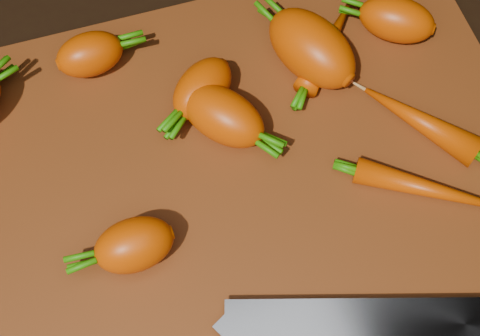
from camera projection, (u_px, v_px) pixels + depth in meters
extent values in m
cube|color=black|center=(243.00, 196.00, 0.57)|extent=(2.00, 2.00, 0.01)
cube|color=#632C0E|center=(244.00, 191.00, 0.56)|extent=(0.50, 0.40, 0.01)
ellipsoid|color=#D44400|center=(134.00, 245.00, 0.51)|extent=(0.06, 0.05, 0.04)
ellipsoid|color=#D44400|center=(223.00, 116.00, 0.55)|extent=(0.08, 0.09, 0.04)
ellipsoid|color=#D44400|center=(312.00, 48.00, 0.58)|extent=(0.09, 0.11, 0.05)
ellipsoid|color=#D44400|center=(202.00, 88.00, 0.57)|extent=(0.08, 0.07, 0.04)
ellipsoid|color=#D44400|center=(90.00, 54.00, 0.58)|extent=(0.06, 0.04, 0.04)
ellipsoid|color=#D44400|center=(397.00, 20.00, 0.60)|extent=(0.08, 0.07, 0.04)
ellipsoid|color=#D44400|center=(328.00, 45.00, 0.60)|extent=(0.09, 0.09, 0.02)
ellipsoid|color=#D44400|center=(432.00, 190.00, 0.54)|extent=(0.12, 0.09, 0.02)
ellipsoid|color=#D44400|center=(420.00, 121.00, 0.56)|extent=(0.09, 0.10, 0.03)
cube|color=gray|center=(225.00, 327.00, 0.49)|extent=(0.23, 0.10, 0.00)
cube|color=gray|center=(385.00, 325.00, 0.49)|extent=(0.02, 0.04, 0.02)
cube|color=black|center=(480.00, 324.00, 0.49)|extent=(0.13, 0.06, 0.02)
cylinder|color=#B2B2B7|center=(458.00, 322.00, 0.48)|extent=(0.01, 0.01, 0.00)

